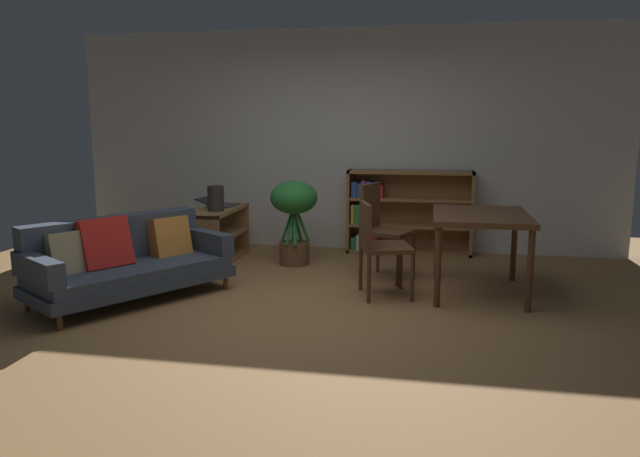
{
  "coord_description": "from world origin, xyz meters",
  "views": [
    {
      "loc": [
        1.12,
        -4.65,
        1.56
      ],
      "look_at": [
        0.14,
        0.44,
        0.64
      ],
      "focal_mm": 33.17,
      "sensor_mm": 36.0,
      "label": 1
    }
  ],
  "objects_px": {
    "media_console": "(218,234)",
    "desk_speaker": "(216,198)",
    "dining_table": "(480,222)",
    "dining_chair_near": "(378,243)",
    "fabric_couch": "(125,260)",
    "bookshelf": "(400,212)",
    "potted_floor_plant": "(294,210)",
    "dining_chair_far": "(381,226)",
    "open_laptop": "(219,204)"
  },
  "relations": [
    {
      "from": "media_console",
      "to": "bookshelf",
      "type": "xyz_separation_m",
      "value": [
        2.03,
        0.84,
        0.19
      ]
    },
    {
      "from": "fabric_couch",
      "to": "dining_chair_far",
      "type": "height_order",
      "value": "dining_chair_far"
    },
    {
      "from": "media_console",
      "to": "fabric_couch",
      "type": "bearing_deg",
      "value": -100.31
    },
    {
      "from": "dining_chair_near",
      "to": "dining_chair_far",
      "type": "xyz_separation_m",
      "value": [
        -0.03,
        0.64,
        0.05
      ]
    },
    {
      "from": "open_laptop",
      "to": "potted_floor_plant",
      "type": "height_order",
      "value": "potted_floor_plant"
    },
    {
      "from": "dining_table",
      "to": "bookshelf",
      "type": "height_order",
      "value": "bookshelf"
    },
    {
      "from": "desk_speaker",
      "to": "dining_table",
      "type": "distance_m",
      "value": 2.86
    },
    {
      "from": "fabric_couch",
      "to": "bookshelf",
      "type": "height_order",
      "value": "bookshelf"
    },
    {
      "from": "fabric_couch",
      "to": "desk_speaker",
      "type": "xyz_separation_m",
      "value": [
        0.34,
        1.4,
        0.39
      ]
    },
    {
      "from": "open_laptop",
      "to": "media_console",
      "type": "bearing_deg",
      "value": -73.81
    },
    {
      "from": "dining_chair_near",
      "to": "desk_speaker",
      "type": "bearing_deg",
      "value": 154.37
    },
    {
      "from": "fabric_couch",
      "to": "dining_table",
      "type": "distance_m",
      "value": 3.24
    },
    {
      "from": "open_laptop",
      "to": "potted_floor_plant",
      "type": "bearing_deg",
      "value": -14.23
    },
    {
      "from": "desk_speaker",
      "to": "bookshelf",
      "type": "relative_size",
      "value": 0.19
    },
    {
      "from": "fabric_couch",
      "to": "bookshelf",
      "type": "bearing_deg",
      "value": 46.37
    },
    {
      "from": "fabric_couch",
      "to": "dining_chair_far",
      "type": "distance_m",
      "value": 2.47
    },
    {
      "from": "dining_chair_near",
      "to": "bookshelf",
      "type": "distance_m",
      "value": 1.93
    },
    {
      "from": "media_console",
      "to": "bookshelf",
      "type": "relative_size",
      "value": 0.72
    },
    {
      "from": "open_laptop",
      "to": "dining_chair_near",
      "type": "xyz_separation_m",
      "value": [
        2.0,
        -1.32,
        -0.13
      ]
    },
    {
      "from": "dining_table",
      "to": "dining_chair_far",
      "type": "relative_size",
      "value": 1.17
    },
    {
      "from": "media_console",
      "to": "desk_speaker",
      "type": "distance_m",
      "value": 0.48
    },
    {
      "from": "fabric_couch",
      "to": "media_console",
      "type": "relative_size",
      "value": 1.75
    },
    {
      "from": "media_console",
      "to": "desk_speaker",
      "type": "xyz_separation_m",
      "value": [
        0.05,
        -0.18,
        0.44
      ]
    },
    {
      "from": "desk_speaker",
      "to": "potted_floor_plant",
      "type": "bearing_deg",
      "value": 11.15
    },
    {
      "from": "dining_table",
      "to": "dining_chair_near",
      "type": "xyz_separation_m",
      "value": [
        -0.91,
        -0.27,
        -0.17
      ]
    },
    {
      "from": "bookshelf",
      "to": "potted_floor_plant",
      "type": "bearing_deg",
      "value": -142.7
    },
    {
      "from": "dining_chair_far",
      "to": "dining_table",
      "type": "bearing_deg",
      "value": -21.3
    },
    {
      "from": "desk_speaker",
      "to": "dining_chair_far",
      "type": "relative_size",
      "value": 0.29
    },
    {
      "from": "dining_table",
      "to": "dining_chair_near",
      "type": "relative_size",
      "value": 1.3
    },
    {
      "from": "desk_speaker",
      "to": "media_console",
      "type": "bearing_deg",
      "value": 105.74
    },
    {
      "from": "potted_floor_plant",
      "to": "dining_chair_near",
      "type": "height_order",
      "value": "potted_floor_plant"
    },
    {
      "from": "media_console",
      "to": "open_laptop",
      "type": "height_order",
      "value": "open_laptop"
    },
    {
      "from": "media_console",
      "to": "dining_table",
      "type": "xyz_separation_m",
      "value": [
        2.84,
        -0.81,
        0.36
      ]
    },
    {
      "from": "media_console",
      "to": "desk_speaker",
      "type": "bearing_deg",
      "value": -74.26
    },
    {
      "from": "potted_floor_plant",
      "to": "bookshelf",
      "type": "distance_m",
      "value": 1.42
    },
    {
      "from": "fabric_couch",
      "to": "desk_speaker",
      "type": "bearing_deg",
      "value": 76.4
    },
    {
      "from": "potted_floor_plant",
      "to": "dining_table",
      "type": "xyz_separation_m",
      "value": [
        1.94,
        -0.8,
        0.05
      ]
    },
    {
      "from": "bookshelf",
      "to": "media_console",
      "type": "bearing_deg",
      "value": -157.36
    },
    {
      "from": "media_console",
      "to": "dining_chair_far",
      "type": "relative_size",
      "value": 1.11
    },
    {
      "from": "potted_floor_plant",
      "to": "dining_table",
      "type": "distance_m",
      "value": 2.1
    },
    {
      "from": "desk_speaker",
      "to": "dining_chair_far",
      "type": "bearing_deg",
      "value": -8.07
    },
    {
      "from": "desk_speaker",
      "to": "dining_chair_near",
      "type": "bearing_deg",
      "value": -25.63
    },
    {
      "from": "fabric_couch",
      "to": "bookshelf",
      "type": "xyz_separation_m",
      "value": [
        2.31,
        2.43,
        0.14
      ]
    },
    {
      "from": "fabric_couch",
      "to": "potted_floor_plant",
      "type": "xyz_separation_m",
      "value": [
        1.19,
        1.57,
        0.26
      ]
    },
    {
      "from": "dining_chair_far",
      "to": "dining_chair_near",
      "type": "bearing_deg",
      "value": -86.97
    },
    {
      "from": "dining_chair_far",
      "to": "bookshelf",
      "type": "xyz_separation_m",
      "value": [
        0.12,
        1.29,
        -0.05
      ]
    },
    {
      "from": "open_laptop",
      "to": "dining_chair_far",
      "type": "relative_size",
      "value": 0.49
    },
    {
      "from": "dining_chair_near",
      "to": "potted_floor_plant",
      "type": "bearing_deg",
      "value": 134.07
    },
    {
      "from": "potted_floor_plant",
      "to": "bookshelf",
      "type": "height_order",
      "value": "bookshelf"
    },
    {
      "from": "potted_floor_plant",
      "to": "fabric_couch",
      "type": "bearing_deg",
      "value": -127.11
    }
  ]
}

